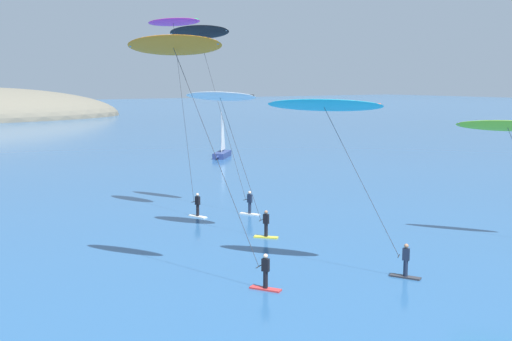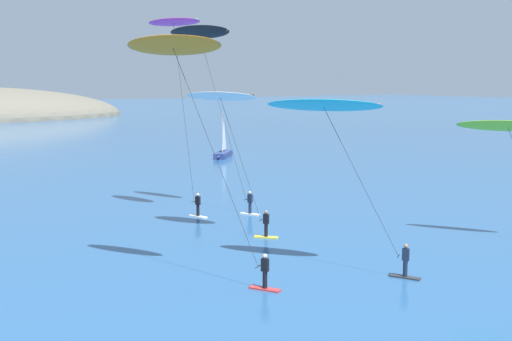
# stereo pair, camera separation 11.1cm
# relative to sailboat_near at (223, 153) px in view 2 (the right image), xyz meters

# --- Properties ---
(sailboat_near) EXTENTS (4.80, 4.97, 5.70)m
(sailboat_near) POSITION_rel_sailboat_near_xyz_m (0.00, 0.00, 0.00)
(sailboat_near) COLOR navy
(sailboat_near) RESTS_ON ground
(kitesurfer_white) EXTENTS (4.10, 5.91, 8.98)m
(kitesurfer_white) POSITION_rel_sailboat_near_xyz_m (-20.32, -34.10, 7.35)
(kitesurfer_white) COLOR yellow
(kitesurfer_white) RESTS_ON ground
(kitesurfer_black) EXTENTS (3.79, 7.74, 13.60)m
(kitesurfer_black) POSITION_rel_sailboat_near_xyz_m (-17.46, -26.46, 11.48)
(kitesurfer_black) COLOR silver
(kitesurfer_black) RESTS_ON ground
(kitesurfer_lime) EXTENTS (4.20, 5.86, 7.33)m
(kitesurfer_lime) POSITION_rel_sailboat_near_xyz_m (-7.04, -45.12, 5.73)
(kitesurfer_lime) COLOR #2D2D33
(kitesurfer_lime) RESTS_ON ground
(kitesurfer_orange) EXTENTS (4.79, 7.60, 11.75)m
(kitesurfer_orange) POSITION_rel_sailboat_near_xyz_m (-26.73, -40.76, 9.77)
(kitesurfer_orange) COLOR red
(kitesurfer_orange) RESTS_ON ground
(kitesurfer_magenta) EXTENTS (2.85, 5.24, 13.89)m
(kitesurfer_magenta) POSITION_rel_sailboat_near_xyz_m (-20.03, -27.20, 11.79)
(kitesurfer_magenta) COLOR silver
(kitesurfer_magenta) RESTS_ON ground
(kitesurfer_cyan) EXTENTS (5.27, 7.06, 8.77)m
(kitesurfer_cyan) POSITION_rel_sailboat_near_xyz_m (-20.10, -43.80, 7.21)
(kitesurfer_cyan) COLOR #2D2D33
(kitesurfer_cyan) RESTS_ON ground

